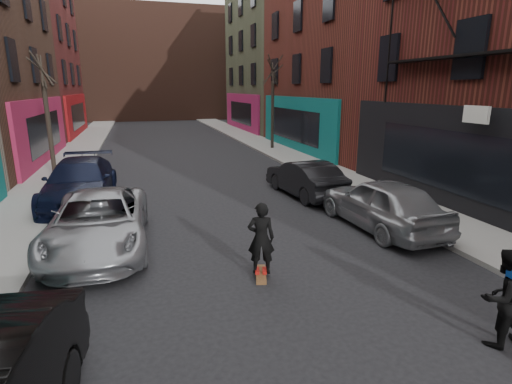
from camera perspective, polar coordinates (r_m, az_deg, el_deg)
sidewalk_left at (r=31.95m, az=-23.28°, el=6.30°), size 2.50×84.00×0.13m
sidewalk_right at (r=32.92m, az=-1.00°, el=7.69°), size 2.50×84.00×0.13m
buildings_right at (r=24.03m, az=27.85°, el=22.54°), size 12.00×56.00×16.00m
building_far at (r=57.61m, az=-14.69°, el=17.12°), size 40.00×10.00×14.00m
tree_left_far at (r=19.84m, az=-27.81°, el=11.07°), size 2.00×2.00×6.50m
tree_right_far at (r=26.93m, az=2.39°, el=13.53°), size 2.00×2.00×6.80m
parked_left_far at (r=11.03m, az=-21.57°, el=-3.98°), size 2.55×5.25×1.44m
parked_left_end at (r=15.61m, az=-23.84°, el=1.31°), size 2.40×5.49×1.57m
parked_right_far at (r=12.27m, az=17.54°, el=-1.54°), size 2.05×4.61×1.54m
parked_right_end at (r=15.48m, az=6.97°, el=2.00°), size 1.87×4.30×1.38m
skateboard at (r=9.02m, az=0.71°, el=-11.68°), size 0.43×0.83×0.10m
skateboarder at (r=8.67m, az=0.72°, el=-6.61°), size 0.67×0.53×1.61m
pedestrian at (r=7.62m, az=31.85°, el=-12.67°), size 0.82×0.65×1.65m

